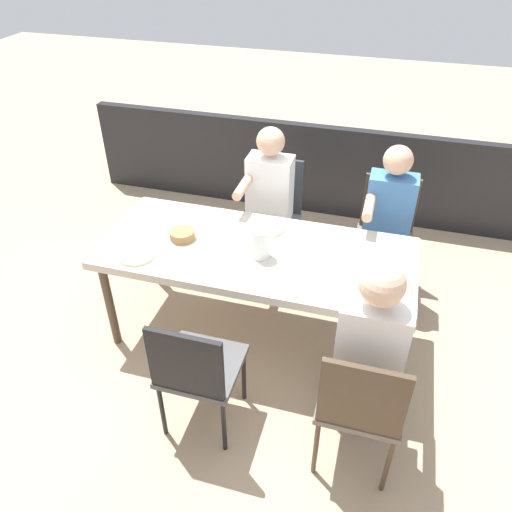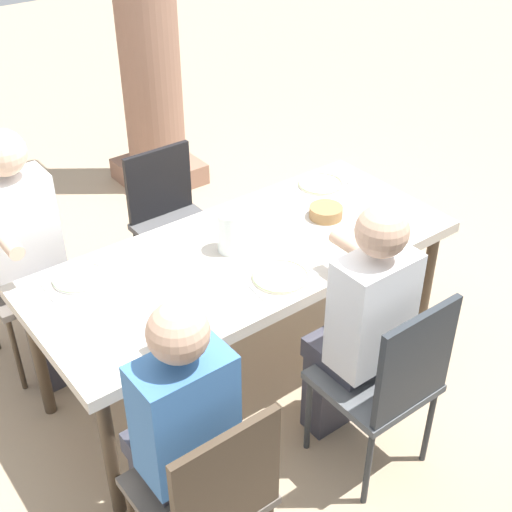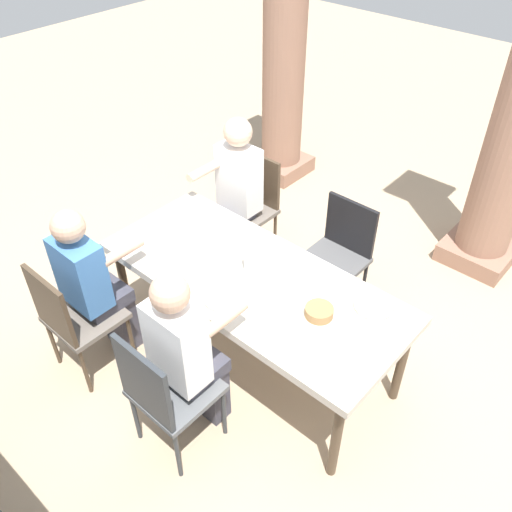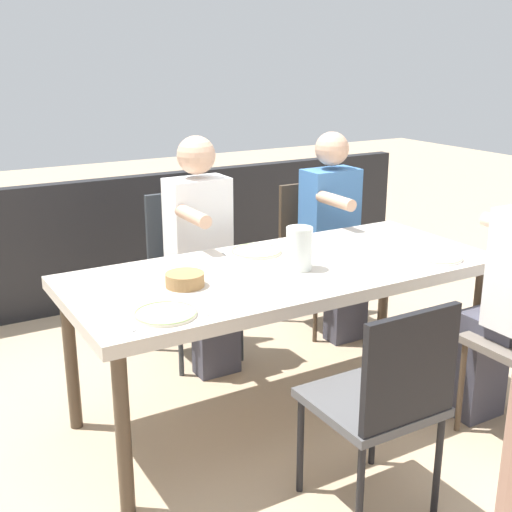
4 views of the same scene
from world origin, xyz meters
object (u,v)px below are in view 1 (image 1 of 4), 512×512
at_px(chair_mid_north, 196,369).
at_px(chair_mid_south, 273,210).
at_px(chair_west_north, 361,402).
at_px(bread_basket, 182,235).
at_px(diner_guest_third, 369,352).
at_px(plate_2, 136,255).
at_px(diner_woman_green, 386,225).
at_px(water_pitcher, 260,244).
at_px(plate_1, 266,228).
at_px(plate_0, 363,295).
at_px(diner_man_white, 267,205).
at_px(dining_table, 256,257).
at_px(chair_west_south, 385,229).

bearing_deg(chair_mid_north, chair_mid_south, -90.00).
xyz_separation_m(chair_west_north, bread_basket, (1.32, -0.85, 0.24)).
distance_m(diner_guest_third, plate_2, 1.58).
xyz_separation_m(diner_woman_green, water_pitcher, (0.76, 0.72, 0.16)).
distance_m(plate_1, plate_2, 0.90).
bearing_deg(plate_2, diner_woman_green, -148.15).
bearing_deg(bread_basket, plate_0, 167.87).
bearing_deg(bread_basket, chair_mid_south, -115.44).
bearing_deg(diner_guest_third, plate_0, -78.33).
height_order(plate_0, bread_basket, bread_basket).
bearing_deg(chair_mid_south, chair_mid_north, 90.00).
bearing_deg(plate_2, diner_man_white, -123.13).
xyz_separation_m(dining_table, chair_west_north, (-0.80, 0.86, -0.15)).
xyz_separation_m(dining_table, chair_mid_south, (0.10, -0.87, -0.15)).
distance_m(chair_west_north, diner_man_white, 1.79).
bearing_deg(water_pitcher, chair_west_north, 133.36).
bearing_deg(diner_woman_green, chair_mid_north, 59.43).
bearing_deg(dining_table, diner_guest_third, 139.97).
distance_m(chair_west_north, water_pitcher, 1.15).
distance_m(dining_table, diner_guest_third, 1.05).
height_order(plate_0, plate_2, same).
height_order(chair_mid_south, plate_1, chair_mid_south).
relative_size(diner_guest_third, plate_1, 5.25).
bearing_deg(bread_basket, plate_2, 52.84).
height_order(dining_table, water_pitcher, water_pitcher).
height_order(chair_west_north, water_pitcher, water_pitcher).
bearing_deg(chair_mid_north, water_pitcher, -100.32).
height_order(chair_west_north, bread_basket, chair_west_north).
relative_size(chair_west_north, water_pitcher, 4.62).
bearing_deg(chair_west_north, plate_2, -20.84).
relative_size(chair_west_south, plate_2, 3.77).
distance_m(plate_2, water_pitcher, 0.80).
height_order(chair_west_north, diner_man_white, diner_man_white).
bearing_deg(chair_mid_south, dining_table, 96.81).
bearing_deg(chair_mid_south, plate_1, 99.45).
relative_size(dining_table, chair_west_north, 2.22).
relative_size(plate_1, bread_basket, 1.50).
relative_size(diner_man_white, plate_2, 5.34).
relative_size(chair_mid_south, diner_woman_green, 0.75).
xyz_separation_m(chair_mid_south, diner_woman_green, (-0.90, 0.20, 0.14)).
bearing_deg(chair_west_north, plate_1, -54.45).
relative_size(plate_2, water_pitcher, 1.21).
height_order(chair_west_north, diner_woman_green, diner_woman_green).
relative_size(chair_west_south, chair_mid_north, 1.04).
xyz_separation_m(dining_table, plate_0, (-0.72, 0.28, 0.07)).
bearing_deg(chair_west_south, chair_west_north, 90.00).
relative_size(chair_mid_north, plate_1, 3.48).
distance_m(chair_west_north, diner_guest_third, 0.26).
height_order(diner_guest_third, bread_basket, diner_guest_third).
distance_m(chair_mid_south, diner_woman_green, 0.93).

